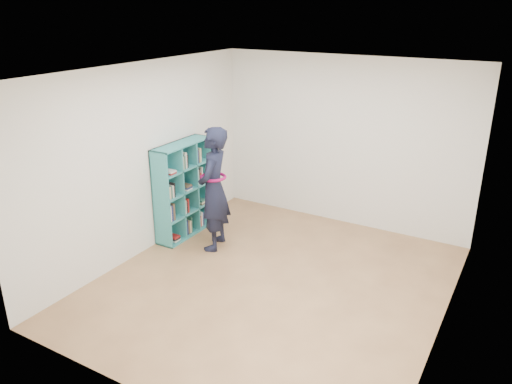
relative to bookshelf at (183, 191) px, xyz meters
The scene contains 9 objects.
floor 2.08m from the bookshelf, 18.58° to the right, with size 4.50×4.50×0.00m, color #895F3E.
ceiling 2.74m from the bookshelf, 18.58° to the right, with size 4.50×4.50×0.00m, color white.
wall_left 0.89m from the bookshelf, 102.71° to the right, with size 0.02×4.50×2.60m, color white.
wall_right 3.96m from the bookshelf, ahead, with size 0.02×4.50×2.60m, color white.
wall_back 2.54m from the bookshelf, 41.16° to the left, with size 4.00×0.02×2.60m, color white.
wall_front 3.48m from the bookshelf, 57.11° to the right, with size 4.00×0.02×2.60m, color white.
bookshelf is the anchor object (origin of this frame).
person 0.70m from the bookshelf, 11.78° to the right, with size 0.59×0.74×1.76m.
smartphone 0.60m from the bookshelf, 10.37° to the right, with size 0.05×0.08×0.13m.
Camera 1 is at (2.55, -4.80, 3.29)m, focal length 35.00 mm.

